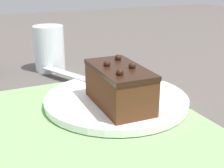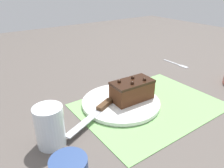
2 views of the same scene
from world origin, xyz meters
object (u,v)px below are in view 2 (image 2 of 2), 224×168
(drinking_glass, at_px, (50,126))
(chocolate_cake, at_px, (132,90))
(cake_plate, at_px, (121,102))
(dessert_fork, at_px, (177,64))
(serving_knife, at_px, (98,110))

(drinking_glass, bearing_deg, chocolate_cake, -172.48)
(cake_plate, bearing_deg, drinking_glass, 11.24)
(cake_plate, bearing_deg, dessert_fork, -162.78)
(cake_plate, distance_m, drinking_glass, 0.27)
(serving_knife, relative_size, dessert_fork, 1.37)
(cake_plate, bearing_deg, chocolate_cake, 160.73)
(chocolate_cake, distance_m, drinking_glass, 0.30)
(chocolate_cake, height_order, drinking_glass, drinking_glass)
(cake_plate, relative_size, chocolate_cake, 1.82)
(dessert_fork, bearing_deg, drinking_glass, 15.12)
(serving_knife, distance_m, dessert_fork, 0.59)
(drinking_glass, relative_size, dessert_fork, 0.73)
(dessert_fork, bearing_deg, cake_plate, 17.23)
(cake_plate, distance_m, serving_knife, 0.10)
(serving_knife, bearing_deg, dessert_fork, -97.73)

